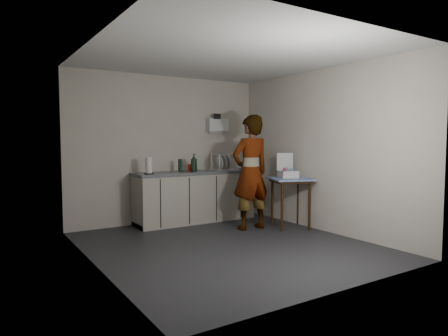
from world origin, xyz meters
TOP-DOWN VIEW (x-y plane):
  - ground at (0.00, 0.00)m, footprint 4.00×4.00m
  - wall_back at (0.00, 1.99)m, footprint 3.60×0.02m
  - wall_right at (1.79, 0.00)m, footprint 0.02×4.00m
  - wall_left at (-1.79, 0.00)m, footprint 0.02×4.00m
  - ceiling at (0.00, 0.00)m, footprint 3.60×4.00m
  - kitchen_counter at (0.40, 1.70)m, footprint 2.24×0.62m
  - wall_shelf at (1.00, 1.92)m, footprint 0.42×0.18m
  - side_table at (1.50, 0.39)m, footprint 0.83×0.83m
  - standing_man at (0.88, 0.67)m, footprint 0.69×0.46m
  - soap_bottle at (0.33, 1.60)m, footprint 0.13×0.13m
  - soda_can at (0.29, 1.70)m, footprint 0.07×0.07m
  - dark_bottle at (0.09, 1.69)m, footprint 0.07×0.07m
  - paper_towel at (-0.52, 1.59)m, footprint 0.15×0.15m
  - dish_rack at (1.03, 1.73)m, footprint 0.45×0.34m
  - bakery_box at (1.51, 0.48)m, footprint 0.38×0.38m

SIDE VIEW (x-z plane):
  - ground at x=0.00m, z-range 0.00..0.00m
  - kitchen_counter at x=0.40m, z-range -0.03..0.88m
  - side_table at x=1.50m, z-range 0.31..1.14m
  - bakery_box at x=1.51m, z-range 0.72..1.13m
  - standing_man at x=0.88m, z-range 0.00..1.88m
  - soda_can at x=0.29m, z-range 0.91..1.04m
  - dish_rack at x=1.03m, z-range 0.82..1.14m
  - dark_bottle at x=0.09m, z-range 0.91..1.14m
  - paper_towel at x=-0.52m, z-range 0.90..1.18m
  - soap_bottle at x=0.33m, z-range 0.91..1.23m
  - wall_back at x=0.00m, z-range 0.00..2.60m
  - wall_right at x=1.79m, z-range 0.00..2.60m
  - wall_left at x=-1.79m, z-range 0.00..2.60m
  - wall_shelf at x=1.00m, z-range 1.56..1.93m
  - ceiling at x=0.00m, z-range 2.59..2.60m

